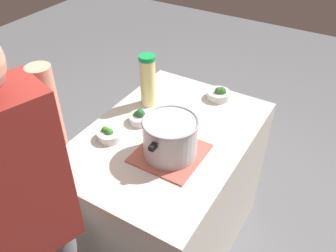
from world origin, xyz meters
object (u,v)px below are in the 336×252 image
object	(u,v)px
cooking_pot	(170,137)
broccoli_bowl_front	(140,118)
broccoli_bowl_center	(219,94)
person_cook	(28,232)
broccoli_bowl_back	(109,134)
lemonade_pitcher	(148,81)

from	to	relation	value
cooking_pot	broccoli_bowl_front	size ratio (longest dim) A/B	2.70
broccoli_bowl_center	person_cook	bearing A→B (deg)	-8.11
broccoli_bowl_center	broccoli_bowl_back	xyz separation A→B (m)	(0.63, -0.32, -0.00)
broccoli_bowl_front	person_cook	distance (m)	0.84
cooking_pot	broccoli_bowl_center	size ratio (longest dim) A/B	2.44
broccoli_bowl_center	lemonade_pitcher	bearing A→B (deg)	-51.37
cooking_pot	broccoli_bowl_back	bearing A→B (deg)	-80.10
cooking_pot	broccoli_bowl_front	bearing A→B (deg)	-117.55
cooking_pot	lemonade_pitcher	world-z (taller)	lemonade_pitcher
broccoli_bowl_front	person_cook	size ratio (longest dim) A/B	0.07
person_cook	broccoli_bowl_center	bearing A→B (deg)	171.89
cooking_pot	person_cook	world-z (taller)	person_cook
broccoli_bowl_back	person_cook	distance (m)	0.65
broccoli_bowl_center	broccoli_bowl_back	bearing A→B (deg)	-26.97
cooking_pot	broccoli_bowl_center	xyz separation A→B (m)	(-0.57, -0.00, -0.08)
cooking_pot	broccoli_bowl_back	world-z (taller)	cooking_pot
cooking_pot	lemonade_pitcher	distance (m)	0.45
cooking_pot	broccoli_bowl_back	distance (m)	0.34
lemonade_pitcher	broccoli_bowl_center	world-z (taller)	lemonade_pitcher
broccoli_bowl_front	broccoli_bowl_center	distance (m)	0.50
lemonade_pitcher	person_cook	bearing A→B (deg)	8.23
lemonade_pitcher	broccoli_bowl_center	size ratio (longest dim) A/B	2.23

